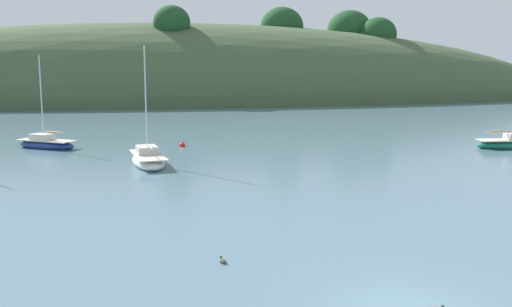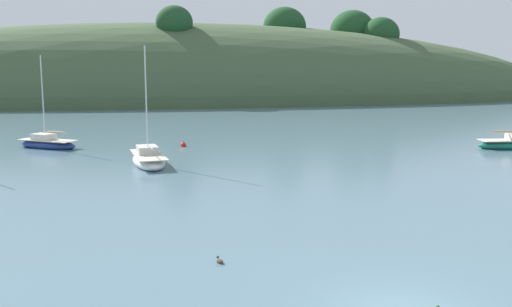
{
  "view_description": "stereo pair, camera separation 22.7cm",
  "coord_description": "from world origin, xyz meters",
  "px_view_note": "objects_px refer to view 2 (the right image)",
  "views": [
    {
      "loc": [
        -6.8,
        -13.08,
        6.47
      ],
      "look_at": [
        0.0,
        20.0,
        1.2
      ],
      "focal_mm": 39.94,
      "sensor_mm": 36.0,
      "label": 1
    },
    {
      "loc": [
        -6.58,
        -13.13,
        6.47
      ],
      "look_at": [
        0.0,
        20.0,
        1.2
      ],
      "focal_mm": 39.94,
      "sensor_mm": 36.0,
      "label": 2
    }
  ],
  "objects_px": {
    "duck_lone_right": "(220,261)",
    "sailboat_grey_yawl": "(48,143)",
    "sailboat_orange_cutter": "(148,159)",
    "mooring_buoy_outer": "(183,145)"
  },
  "relations": [
    {
      "from": "sailboat_orange_cutter",
      "to": "duck_lone_right",
      "type": "xyz_separation_m",
      "value": [
        2.1,
        -19.46,
        -0.31
      ]
    },
    {
      "from": "mooring_buoy_outer",
      "to": "duck_lone_right",
      "type": "bearing_deg",
      "value": -91.54
    },
    {
      "from": "duck_lone_right",
      "to": "sailboat_grey_yawl",
      "type": "bearing_deg",
      "value": 108.78
    },
    {
      "from": "sailboat_orange_cutter",
      "to": "duck_lone_right",
      "type": "height_order",
      "value": "sailboat_orange_cutter"
    },
    {
      "from": "sailboat_grey_yawl",
      "to": "mooring_buoy_outer",
      "type": "bearing_deg",
      "value": -7.32
    },
    {
      "from": "sailboat_orange_cutter",
      "to": "sailboat_grey_yawl",
      "type": "bearing_deg",
      "value": 129.36
    },
    {
      "from": "mooring_buoy_outer",
      "to": "duck_lone_right",
      "type": "height_order",
      "value": "mooring_buoy_outer"
    },
    {
      "from": "sailboat_grey_yawl",
      "to": "sailboat_orange_cutter",
      "type": "height_order",
      "value": "sailboat_orange_cutter"
    },
    {
      "from": "sailboat_orange_cutter",
      "to": "duck_lone_right",
      "type": "relative_size",
      "value": 19.06
    },
    {
      "from": "sailboat_grey_yawl",
      "to": "sailboat_orange_cutter",
      "type": "relative_size",
      "value": 0.93
    }
  ]
}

